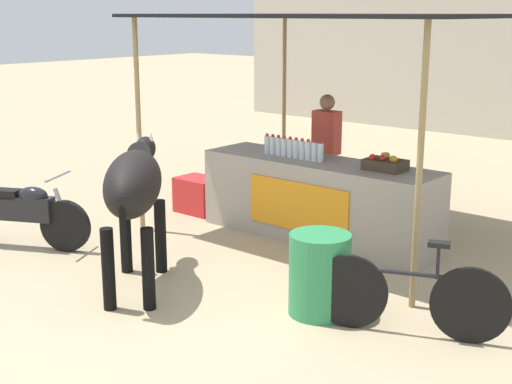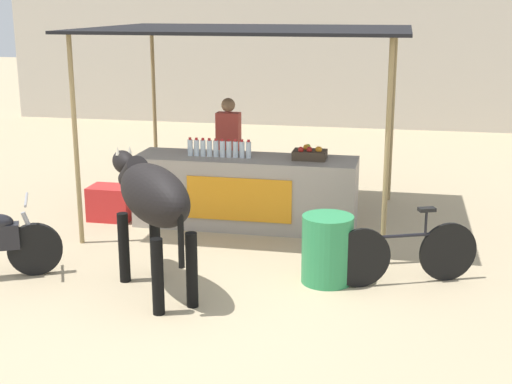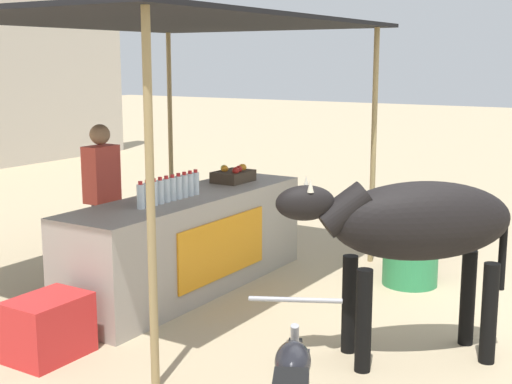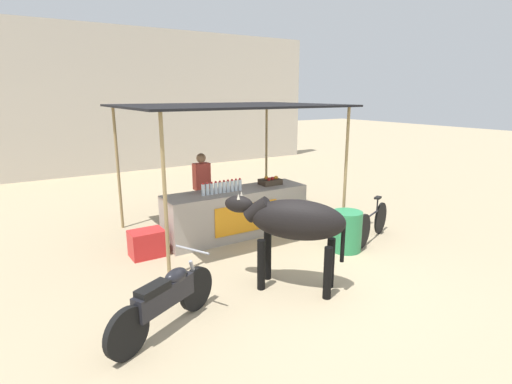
{
  "view_description": "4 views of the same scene",
  "coord_description": "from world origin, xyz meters",
  "px_view_note": "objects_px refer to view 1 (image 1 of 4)",
  "views": [
    {
      "loc": [
        4.77,
        -4.6,
        2.66
      ],
      "look_at": [
        0.26,
        0.73,
        0.9
      ],
      "focal_mm": 50.0,
      "sensor_mm": 36.0,
      "label": 1
    },
    {
      "loc": [
        2.03,
        -6.94,
        2.97
      ],
      "look_at": [
        0.42,
        0.85,
        0.85
      ],
      "focal_mm": 50.0,
      "sensor_mm": 36.0,
      "label": 2
    },
    {
      "loc": [
        -5.46,
        -2.01,
        2.27
      ],
      "look_at": [
        0.23,
        1.56,
        1.01
      ],
      "focal_mm": 50.0,
      "sensor_mm": 36.0,
      "label": 3
    },
    {
      "loc": [
        -3.85,
        -4.65,
        2.86
      ],
      "look_at": [
        -0.16,
        1.19,
        1.15
      ],
      "focal_mm": 28.0,
      "sensor_mm": 36.0,
      "label": 4
    }
  ],
  "objects_px": {
    "stall_counter": "(318,200)",
    "vendor_behind_counter": "(326,156)",
    "cooler_box": "(199,195)",
    "motorcycle_parked": "(19,212)",
    "water_barrel": "(320,274)",
    "cow": "(134,186)",
    "bicycle_leaning": "(409,296)",
    "fruit_crate": "(385,164)"
  },
  "relations": [
    {
      "from": "cow",
      "to": "bicycle_leaning",
      "type": "distance_m",
      "value": 2.79
    },
    {
      "from": "fruit_crate",
      "to": "motorcycle_parked",
      "type": "xyz_separation_m",
      "value": [
        -3.29,
        -2.58,
        -0.6
      ]
    },
    {
      "from": "stall_counter",
      "to": "vendor_behind_counter",
      "type": "distance_m",
      "value": 0.94
    },
    {
      "from": "vendor_behind_counter",
      "to": "cow",
      "type": "distance_m",
      "value": 3.21
    },
    {
      "from": "stall_counter",
      "to": "water_barrel",
      "type": "bearing_deg",
      "value": -54.17
    },
    {
      "from": "vendor_behind_counter",
      "to": "water_barrel",
      "type": "distance_m",
      "value": 3.13
    },
    {
      "from": "fruit_crate",
      "to": "cooler_box",
      "type": "bearing_deg",
      "value": -176.95
    },
    {
      "from": "cooler_box",
      "to": "cow",
      "type": "height_order",
      "value": "cow"
    },
    {
      "from": "fruit_crate",
      "to": "cooler_box",
      "type": "distance_m",
      "value": 2.89
    },
    {
      "from": "cooler_box",
      "to": "motorcycle_parked",
      "type": "relative_size",
      "value": 0.37
    },
    {
      "from": "vendor_behind_counter",
      "to": "motorcycle_parked",
      "type": "xyz_separation_m",
      "value": [
        -2.01,
        -3.28,
        -0.42
      ]
    },
    {
      "from": "cooler_box",
      "to": "bicycle_leaning",
      "type": "xyz_separation_m",
      "value": [
        4.06,
        -1.6,
        0.11
      ]
    },
    {
      "from": "stall_counter",
      "to": "motorcycle_parked",
      "type": "relative_size",
      "value": 1.83
    },
    {
      "from": "cooler_box",
      "to": "motorcycle_parked",
      "type": "distance_m",
      "value": 2.49
    },
    {
      "from": "cooler_box",
      "to": "cow",
      "type": "relative_size",
      "value": 0.37
    },
    {
      "from": "cow",
      "to": "motorcycle_parked",
      "type": "distance_m",
      "value": 2.08
    },
    {
      "from": "water_barrel",
      "to": "cow",
      "type": "height_order",
      "value": "cow"
    },
    {
      "from": "cooler_box",
      "to": "water_barrel",
      "type": "bearing_deg",
      "value": -28.06
    },
    {
      "from": "fruit_crate",
      "to": "water_barrel",
      "type": "height_order",
      "value": "fruit_crate"
    },
    {
      "from": "bicycle_leaning",
      "to": "vendor_behind_counter",
      "type": "bearing_deg",
      "value": 136.33
    },
    {
      "from": "cooler_box",
      "to": "bicycle_leaning",
      "type": "bearing_deg",
      "value": -21.47
    },
    {
      "from": "cooler_box",
      "to": "vendor_behind_counter",
      "type": "bearing_deg",
      "value": 29.57
    },
    {
      "from": "water_barrel",
      "to": "cooler_box",
      "type": "bearing_deg",
      "value": 151.94
    },
    {
      "from": "cow",
      "to": "bicycle_leaning",
      "type": "xyz_separation_m",
      "value": [
        2.59,
        0.76,
        -0.68
      ]
    },
    {
      "from": "motorcycle_parked",
      "to": "bicycle_leaning",
      "type": "height_order",
      "value": "motorcycle_parked"
    },
    {
      "from": "fruit_crate",
      "to": "cow",
      "type": "height_order",
      "value": "cow"
    },
    {
      "from": "fruit_crate",
      "to": "vendor_behind_counter",
      "type": "height_order",
      "value": "vendor_behind_counter"
    },
    {
      "from": "vendor_behind_counter",
      "to": "motorcycle_parked",
      "type": "distance_m",
      "value": 3.87
    },
    {
      "from": "fruit_crate",
      "to": "cooler_box",
      "type": "height_order",
      "value": "fruit_crate"
    },
    {
      "from": "stall_counter",
      "to": "vendor_behind_counter",
      "type": "height_order",
      "value": "vendor_behind_counter"
    },
    {
      "from": "motorcycle_parked",
      "to": "water_barrel",
      "type": "bearing_deg",
      "value": 10.7
    },
    {
      "from": "vendor_behind_counter",
      "to": "bicycle_leaning",
      "type": "height_order",
      "value": "vendor_behind_counter"
    },
    {
      "from": "vendor_behind_counter",
      "to": "cow",
      "type": "bearing_deg",
      "value": -90.48
    },
    {
      "from": "cooler_box",
      "to": "water_barrel",
      "type": "distance_m",
      "value": 3.66
    },
    {
      "from": "water_barrel",
      "to": "bicycle_leaning",
      "type": "xyz_separation_m",
      "value": [
        0.84,
        0.12,
        -0.03
      ]
    },
    {
      "from": "water_barrel",
      "to": "bicycle_leaning",
      "type": "distance_m",
      "value": 0.85
    },
    {
      "from": "water_barrel",
      "to": "bicycle_leaning",
      "type": "bearing_deg",
      "value": 8.3
    },
    {
      "from": "fruit_crate",
      "to": "water_barrel",
      "type": "relative_size",
      "value": 0.58
    },
    {
      "from": "stall_counter",
      "to": "cooler_box",
      "type": "height_order",
      "value": "stall_counter"
    },
    {
      "from": "cooler_box",
      "to": "motorcycle_parked",
      "type": "xyz_separation_m",
      "value": [
        -0.51,
        -2.43,
        0.19
      ]
    },
    {
      "from": "water_barrel",
      "to": "cow",
      "type": "distance_m",
      "value": 1.98
    },
    {
      "from": "cow",
      "to": "fruit_crate",
      "type": "bearing_deg",
      "value": 62.4
    }
  ]
}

